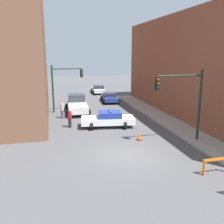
# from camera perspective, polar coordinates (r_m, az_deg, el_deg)

# --- Properties ---
(ground_plane) EXTENTS (120.00, 120.00, 0.00)m
(ground_plane) POSITION_cam_1_polar(r_m,az_deg,el_deg) (16.44, 3.62, -9.79)
(ground_plane) COLOR #4C4C4F
(sidewalk_right) EXTENTS (2.40, 44.00, 0.12)m
(sidewalk_right) POSITION_cam_1_polar(r_m,az_deg,el_deg) (19.11, 21.80, -7.21)
(sidewalk_right) COLOR #9E998E
(sidewalk_right) RESTS_ON ground_plane
(traffic_light_near) EXTENTS (3.64, 0.35, 5.20)m
(traffic_light_near) POSITION_cam_1_polar(r_m,az_deg,el_deg) (18.60, 16.52, 3.73)
(traffic_light_near) COLOR black
(traffic_light_near) RESTS_ON sidewalk_right
(traffic_light_far) EXTENTS (3.44, 0.35, 5.20)m
(traffic_light_far) POSITION_cam_1_polar(r_m,az_deg,el_deg) (28.12, -11.21, 6.79)
(traffic_light_far) COLOR black
(traffic_light_far) RESTS_ON ground_plane
(police_car) EXTENTS (4.92, 2.79, 1.52)m
(police_car) POSITION_cam_1_polar(r_m,az_deg,el_deg) (22.28, -0.85, -1.60)
(police_car) COLOR white
(police_car) RESTS_ON ground_plane
(white_truck) EXTENTS (2.78, 5.48, 1.90)m
(white_truck) POSITION_cam_1_polar(r_m,az_deg,el_deg) (28.11, -8.00, 1.77)
(white_truck) COLOR silver
(white_truck) RESTS_ON ground_plane
(parked_car_near) EXTENTS (2.52, 4.44, 1.31)m
(parked_car_near) POSITION_cam_1_polar(r_m,az_deg,el_deg) (33.77, -0.55, 3.42)
(parked_car_near) COLOR navy
(parked_car_near) RESTS_ON ground_plane
(parked_car_mid) EXTENTS (2.43, 4.39, 1.31)m
(parked_car_mid) POSITION_cam_1_polar(r_m,az_deg,el_deg) (41.36, -3.15, 5.21)
(parked_car_mid) COLOR silver
(parked_car_mid) RESTS_ON ground_plane
(pedestrian_crossing) EXTENTS (0.46, 0.46, 1.66)m
(pedestrian_crossing) POSITION_cam_1_polar(r_m,az_deg,el_deg) (22.37, -9.66, -1.37)
(pedestrian_crossing) COLOR black
(pedestrian_crossing) RESTS_ON ground_plane
(pedestrian_corner) EXTENTS (0.51, 0.51, 1.66)m
(pedestrian_corner) POSITION_cam_1_polar(r_m,az_deg,el_deg) (25.67, -11.34, 0.45)
(pedestrian_corner) COLOR #474C66
(pedestrian_corner) RESTS_ON ground_plane
(barrier_mid) EXTENTS (1.60, 0.18, 0.90)m
(barrier_mid) POSITION_cam_1_polar(r_m,az_deg,el_deg) (14.94, 22.63, -10.72)
(barrier_mid) COLOR orange
(barrier_mid) RESTS_ON ground_plane
(traffic_cone) EXTENTS (0.36, 0.36, 0.66)m
(traffic_cone) POSITION_cam_1_polar(r_m,az_deg,el_deg) (19.10, 6.29, -5.50)
(traffic_cone) COLOR black
(traffic_cone) RESTS_ON ground_plane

